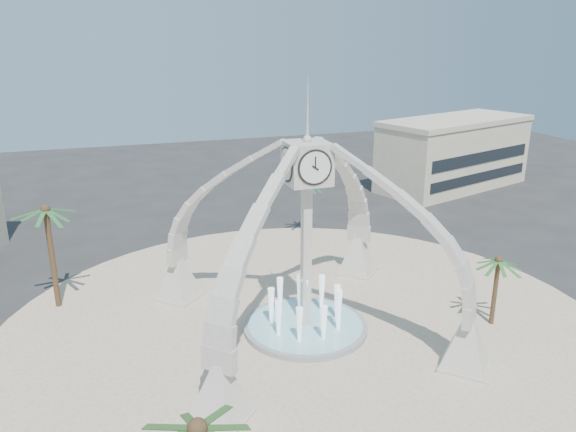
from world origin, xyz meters
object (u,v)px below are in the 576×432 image
object	(u,v)px
palm_north	(309,184)
palm_south	(198,431)
clock_tower	(306,236)
palm_west	(46,211)
fountain	(305,326)
palm_east	(499,261)

from	to	relation	value
palm_north	palm_south	xyz separation A→B (m)	(-15.96, -32.11, 1.15)
clock_tower	palm_west	world-z (taller)	clock_tower
clock_tower	fountain	size ratio (longest dim) A/B	2.24
palm_north	clock_tower	bearing A→B (deg)	-111.32
fountain	palm_west	distance (m)	18.85
fountain	palm_north	size ratio (longest dim) A/B	1.38
palm_east	clock_tower	bearing A→B (deg)	164.81
palm_west	fountain	bearing A→B (deg)	-29.48
clock_tower	palm_south	distance (m)	18.00
palm_south	palm_west	bearing A→B (deg)	103.83
fountain	palm_south	xyz separation A→B (m)	(-9.41, -15.34, 5.97)
fountain	palm_east	bearing A→B (deg)	-15.19
fountain	palm_east	size ratio (longest dim) A/B	1.54
palm_east	palm_north	bearing A→B (deg)	105.04
fountain	palm_north	xyz separation A→B (m)	(6.54, 16.77, 4.82)
palm_west	clock_tower	bearing A→B (deg)	-29.48
fountain	palm_east	distance (m)	13.05
palm_west	palm_south	bearing A→B (deg)	-76.17
clock_tower	palm_east	size ratio (longest dim) A/B	3.46
clock_tower	palm_north	bearing A→B (deg)	68.68
clock_tower	palm_west	xyz separation A→B (m)	(-15.32, 8.66, 0.56)
clock_tower	palm_east	world-z (taller)	clock_tower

